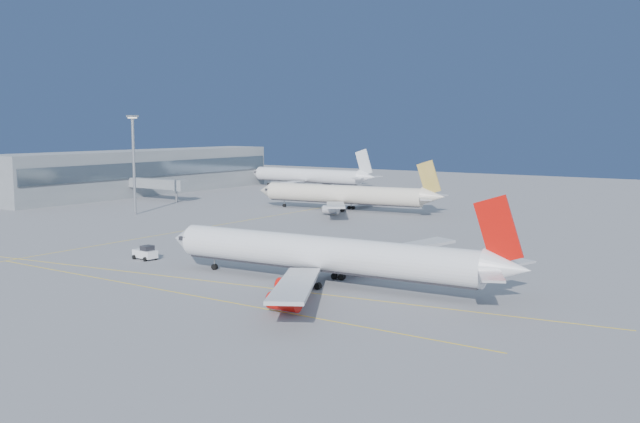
# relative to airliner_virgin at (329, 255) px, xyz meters

# --- Properties ---
(ground) EXTENTS (500.00, 500.00, 0.00)m
(ground) POSITION_rel_airliner_virgin_xyz_m (-16.86, -2.48, -4.44)
(ground) COLOR slate
(ground) RESTS_ON ground
(terminal) EXTENTS (18.40, 110.00, 15.00)m
(terminal) POSITION_rel_airliner_virgin_xyz_m (-131.80, 82.52, 3.07)
(terminal) COLOR gray
(terminal) RESTS_ON ground
(jet_bridge) EXTENTS (23.60, 3.60, 6.90)m
(jet_bridge) POSITION_rel_airliner_virgin_xyz_m (-109.97, 69.52, 0.74)
(jet_bridge) COLOR gray
(jet_bridge) RESTS_ON ground
(taxiway_lines) EXTENTS (118.86, 140.00, 0.02)m
(taxiway_lines) POSITION_rel_airliner_virgin_xyz_m (-31.58, 3.86, -4.43)
(taxiway_lines) COLOR yellow
(taxiway_lines) RESTS_ON ground
(airliner_virgin) EXTENTS (59.67, 53.46, 14.71)m
(airliner_virgin) POSITION_rel_airliner_virgin_xyz_m (0.00, 0.00, 0.00)
(airliner_virgin) COLOR white
(airliner_virgin) RESTS_ON ground
(airliner_etihad) EXTENTS (55.99, 51.32, 14.62)m
(airliner_etihad) POSITION_rel_airliner_virgin_xyz_m (-46.87, 79.60, 0.01)
(airliner_etihad) COLOR beige
(airliner_etihad) RESTS_ON ground
(airliner_third) EXTENTS (56.69, 52.44, 15.25)m
(airliner_third) POSITION_rel_airliner_virgin_xyz_m (-96.54, 132.42, 0.18)
(airliner_third) COLOR white
(airliner_third) RESTS_ON ground
(pushback_tug) EXTENTS (4.70, 3.12, 2.53)m
(pushback_tug) POSITION_rel_airliner_virgin_xyz_m (-37.71, -1.72, -3.26)
(pushback_tug) COLOR white
(pushback_tug) RESTS_ON ground
(light_mast) EXTENTS (2.26, 2.26, 26.14)m
(light_mast) POSITION_rel_airliner_virgin_xyz_m (-88.82, 40.72, 10.99)
(light_mast) COLOR gray
(light_mast) RESTS_ON ground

